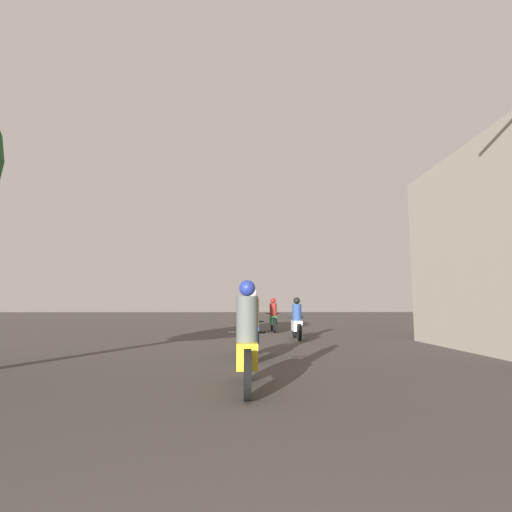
% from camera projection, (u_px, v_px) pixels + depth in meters
% --- Properties ---
extents(motorcycle_yellow, '(0.60, 1.97, 1.61)m').
position_uv_depth(motorcycle_yellow, '(247.00, 346.00, 5.89)').
color(motorcycle_yellow, black).
rests_on(motorcycle_yellow, ground_plane).
extents(motorcycle_blue, '(0.60, 2.00, 1.61)m').
position_uv_depth(motorcycle_blue, '(252.00, 330.00, 9.28)').
color(motorcycle_blue, black).
rests_on(motorcycle_blue, ground_plane).
extents(motorcycle_white, '(0.60, 1.88, 1.48)m').
position_uv_depth(motorcycle_white, '(297.00, 322.00, 14.19)').
color(motorcycle_white, black).
rests_on(motorcycle_white, ground_plane).
extents(motorcycle_green, '(0.60, 1.99, 1.51)m').
position_uv_depth(motorcycle_green, '(273.00, 318.00, 17.96)').
color(motorcycle_green, black).
rests_on(motorcycle_green, ground_plane).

